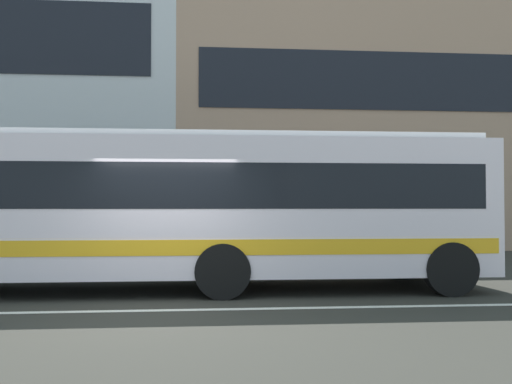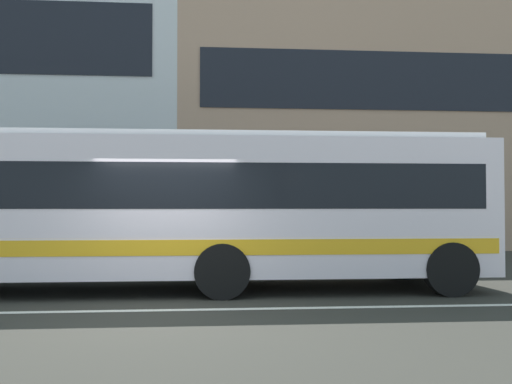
% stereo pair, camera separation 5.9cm
% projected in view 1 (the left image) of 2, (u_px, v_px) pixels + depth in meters
% --- Properties ---
extents(ground_plane, '(160.00, 160.00, 0.00)m').
position_uv_depth(ground_plane, '(161.00, 311.00, 8.63)').
color(ground_plane, '#2E2E28').
extents(lane_centre_line, '(60.00, 0.16, 0.01)m').
position_uv_depth(lane_centre_line, '(161.00, 310.00, 8.63)').
color(lane_centre_line, silver).
rests_on(lane_centre_line, ground_plane).
extents(apartment_block_right, '(19.91, 8.66, 10.68)m').
position_uv_depth(apartment_block_right, '(407.00, 123.00, 24.11)').
color(apartment_block_right, tan).
rests_on(apartment_block_right, ground_plane).
extents(transit_bus, '(11.95, 2.65, 3.05)m').
position_uv_depth(transit_bus, '(184.00, 205.00, 10.79)').
color(transit_bus, silver).
rests_on(transit_bus, ground_plane).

